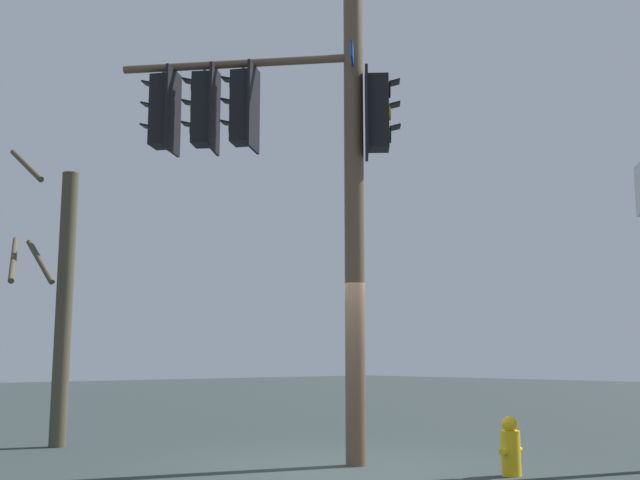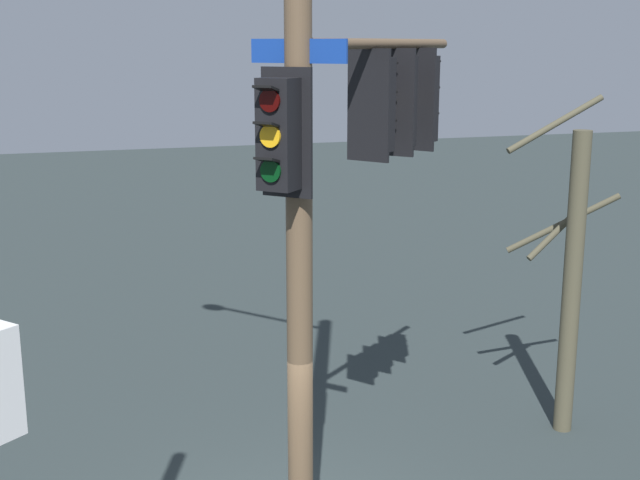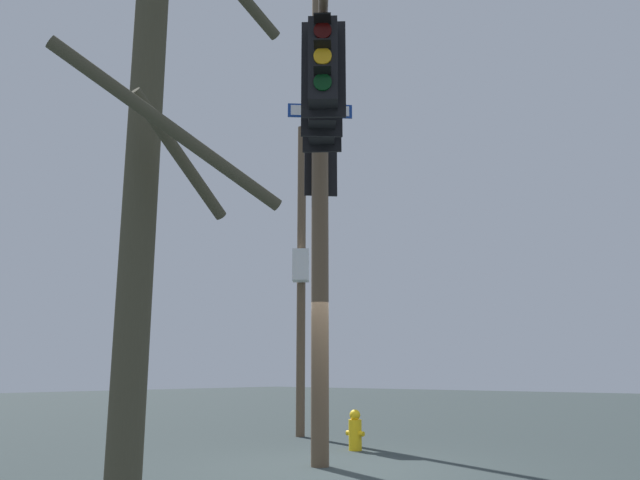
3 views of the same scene
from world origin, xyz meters
TOP-DOWN VIEW (x-y plane):
  - ground_plane at (0.00, 0.00)m, footprint 80.00×80.00m
  - main_signal_pole_assembly at (0.22, -0.54)m, footprint 3.12×4.99m
  - secondary_pole_assembly at (-3.55, 3.08)m, footprint 0.61×0.66m
  - fire_hydrant at (-1.13, 1.89)m, footprint 0.38×0.24m
  - bare_tree_behind_pole at (1.91, -4.94)m, footprint 1.28×1.88m

SIDE VIEW (x-z plane):
  - ground_plane at x=0.00m, z-range 0.00..0.00m
  - fire_hydrant at x=-1.13m, z-range -0.02..0.71m
  - bare_tree_behind_pole at x=1.91m, z-range -0.08..5.02m
  - secondary_pole_assembly at x=-3.55m, z-range 0.04..7.38m
  - main_signal_pole_assembly at x=0.22m, z-range 0.39..9.89m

